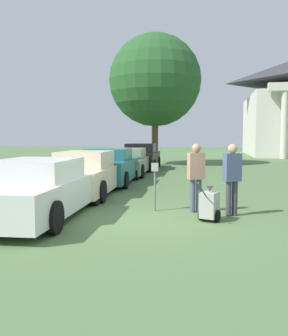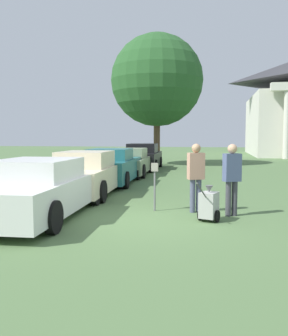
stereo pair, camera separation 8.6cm
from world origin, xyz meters
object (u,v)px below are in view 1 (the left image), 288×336
at_px(parked_car_teal, 110,167).
at_px(person_worker, 196,173).
at_px(equipment_cart, 209,205).
at_px(parked_car_white, 40,190).
at_px(parked_car_sage, 128,162).
at_px(parked_car_black, 141,157).
at_px(parked_car_cream, 87,175).
at_px(person_supervisor, 232,175).
at_px(parking_meter, 155,177).

bearing_deg(parked_car_teal, person_worker, -57.43).
relative_size(person_worker, equipment_cart, 1.80).
bearing_deg(parked_car_white, person_worker, 15.25).
bearing_deg(parked_car_sage, parked_car_black, 87.27).
relative_size(parked_car_white, parked_car_teal, 1.12).
xyz_separation_m(parked_car_teal, parked_car_sage, (0.00, 3.52, -0.05)).
xyz_separation_m(parked_car_cream, parked_car_black, (-0.00, 10.15, 0.03)).
height_order(parked_car_white, person_worker, person_worker).
xyz_separation_m(parked_car_white, equipment_cart, (4.11, 0.23, -0.29)).
xyz_separation_m(parked_car_cream, parked_car_sage, (0.00, 6.55, -0.04)).
xyz_separation_m(person_supervisor, equipment_cart, (-0.55, -0.69, -0.64)).
height_order(parking_meter, equipment_cart, parking_meter).
distance_m(parked_car_cream, equipment_cart, 5.26).
bearing_deg(parked_car_cream, person_worker, -33.94).
distance_m(parked_car_teal, person_supervisor, 7.30).
height_order(parked_car_sage, parking_meter, parked_car_sage).
height_order(person_worker, person_supervisor, person_supervisor).
distance_m(parked_car_sage, parking_meter, 9.24).
bearing_deg(person_worker, parked_car_sage, -91.25).
bearing_deg(parking_meter, equipment_cart, -34.30).
xyz_separation_m(parking_meter, equipment_cart, (1.44, -0.98, -0.51)).
relative_size(parked_car_sage, person_worker, 2.71).
relative_size(parked_car_teal, person_worker, 2.61).
xyz_separation_m(person_worker, person_supervisor, (0.90, -0.30, 0.00)).
distance_m(parking_meter, person_supervisor, 2.01).
bearing_deg(equipment_cart, parked_car_white, -157.38).
xyz_separation_m(parked_car_white, person_worker, (3.76, 1.22, 0.35)).
xyz_separation_m(parked_car_teal, person_worker, (3.76, -5.31, 0.34)).
distance_m(parked_car_cream, parked_car_black, 10.15).
bearing_deg(person_supervisor, parked_car_sage, -88.93).
distance_m(parked_car_cream, person_supervisor, 5.34).
height_order(parked_car_teal, parking_meter, parked_car_teal).
distance_m(parked_car_teal, equipment_cart, 7.53).
relative_size(parked_car_sage, parked_car_black, 1.01).
xyz_separation_m(parked_car_teal, parked_car_black, (0.00, 7.12, 0.02)).
bearing_deg(parking_meter, person_worker, 0.77).
xyz_separation_m(parked_car_white, parked_car_sage, (-0.00, 10.05, -0.03)).
distance_m(parked_car_teal, parked_car_black, 7.12).
bearing_deg(parked_car_black, person_supervisor, -72.62).
height_order(parked_car_cream, parking_meter, parked_car_cream).
xyz_separation_m(parked_car_cream, person_supervisor, (4.66, -2.58, 0.34)).
xyz_separation_m(person_worker, equipment_cart, (0.35, -0.99, -0.64)).
xyz_separation_m(parked_car_sage, equipment_cart, (4.11, -9.82, -0.26)).
distance_m(parking_meter, person_worker, 1.09).
height_order(parked_car_cream, person_supervisor, person_supervisor).
bearing_deg(parked_car_black, parked_car_sage, -92.73).
distance_m(parked_car_white, parked_car_sage, 10.05).
height_order(parked_car_sage, person_supervisor, person_supervisor).
xyz_separation_m(parked_car_cream, person_worker, (3.76, -2.28, 0.34)).
distance_m(parked_car_sage, equipment_cart, 10.65).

